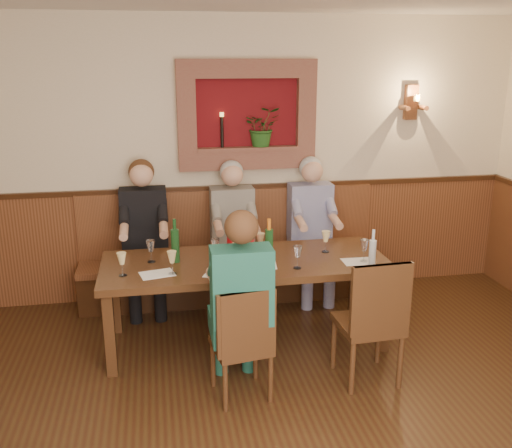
{
  "coord_description": "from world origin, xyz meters",
  "views": [
    {
      "loc": [
        -0.71,
        -2.62,
        2.41
      ],
      "look_at": [
        0.1,
        1.9,
        1.05
      ],
      "focal_mm": 40.0,
      "sensor_mm": 36.0,
      "label": 1
    }
  ],
  "objects_px": {
    "person_bench_left": "(146,250)",
    "chair_near_right": "(368,344)",
    "dining_table": "(245,269)",
    "bench": "(231,268)",
    "chair_near_left": "(242,364)",
    "person_bench_mid": "(234,246)",
    "wine_bottle_green_b": "(175,245)",
    "spittoon_bucket": "(241,245)",
    "person_bench_right": "(311,241)",
    "wine_bottle_green_a": "(269,245)",
    "water_bottle": "(372,253)",
    "person_chair_front": "(240,319)"
  },
  "relations": [
    {
      "from": "person_bench_left",
      "to": "wine_bottle_green_a",
      "type": "relative_size",
      "value": 3.84
    },
    {
      "from": "wine_bottle_green_b",
      "to": "bench",
      "type": "bearing_deg",
      "value": 56.52
    },
    {
      "from": "person_bench_left",
      "to": "chair_near_right",
      "type": "bearing_deg",
      "value": -44.1
    },
    {
      "from": "dining_table",
      "to": "wine_bottle_green_a",
      "type": "height_order",
      "value": "wine_bottle_green_a"
    },
    {
      "from": "person_bench_mid",
      "to": "person_chair_front",
      "type": "xyz_separation_m",
      "value": [
        -0.18,
        -1.61,
        -0.0
      ]
    },
    {
      "from": "person_bench_left",
      "to": "wine_bottle_green_b",
      "type": "relative_size",
      "value": 3.96
    },
    {
      "from": "spittoon_bucket",
      "to": "wine_bottle_green_b",
      "type": "relative_size",
      "value": 0.71
    },
    {
      "from": "person_bench_right",
      "to": "person_chair_front",
      "type": "distance_m",
      "value": 1.89
    },
    {
      "from": "chair_near_left",
      "to": "wine_bottle_green_b",
      "type": "height_order",
      "value": "wine_bottle_green_b"
    },
    {
      "from": "dining_table",
      "to": "wine_bottle_green_b",
      "type": "bearing_deg",
      "value": 173.31
    },
    {
      "from": "dining_table",
      "to": "person_bench_left",
      "type": "bearing_deg",
      "value": 135.21
    },
    {
      "from": "person_bench_left",
      "to": "person_bench_mid",
      "type": "bearing_deg",
      "value": 0.08
    },
    {
      "from": "person_chair_front",
      "to": "spittoon_bucket",
      "type": "bearing_deg",
      "value": 80.83
    },
    {
      "from": "dining_table",
      "to": "person_chair_front",
      "type": "bearing_deg",
      "value": -102.02
    },
    {
      "from": "person_bench_left",
      "to": "wine_bottle_green_a",
      "type": "bearing_deg",
      "value": -42.61
    },
    {
      "from": "dining_table",
      "to": "wine_bottle_green_a",
      "type": "xyz_separation_m",
      "value": [
        0.18,
        -0.11,
        0.23
      ]
    },
    {
      "from": "dining_table",
      "to": "person_bench_mid",
      "type": "distance_m",
      "value": 0.84
    },
    {
      "from": "chair_near_right",
      "to": "person_bench_mid",
      "type": "xyz_separation_m",
      "value": [
        -0.8,
        1.61,
        0.3
      ]
    },
    {
      "from": "chair_near_left",
      "to": "chair_near_right",
      "type": "relative_size",
      "value": 0.88
    },
    {
      "from": "dining_table",
      "to": "person_chair_front",
      "type": "height_order",
      "value": "person_chair_front"
    },
    {
      "from": "chair_near_right",
      "to": "spittoon_bucket",
      "type": "distance_m",
      "value": 1.31
    },
    {
      "from": "chair_near_left",
      "to": "wine_bottle_green_b",
      "type": "relative_size",
      "value": 2.39
    },
    {
      "from": "person_bench_right",
      "to": "wine_bottle_green_b",
      "type": "relative_size",
      "value": 3.89
    },
    {
      "from": "chair_near_left",
      "to": "person_bench_mid",
      "type": "distance_m",
      "value": 1.71
    },
    {
      "from": "chair_near_right",
      "to": "wine_bottle_green_a",
      "type": "bearing_deg",
      "value": 130.85
    },
    {
      "from": "chair_near_right",
      "to": "person_bench_mid",
      "type": "height_order",
      "value": "person_bench_mid"
    },
    {
      "from": "wine_bottle_green_b",
      "to": "chair_near_right",
      "type": "bearing_deg",
      "value": -31.05
    },
    {
      "from": "chair_near_left",
      "to": "spittoon_bucket",
      "type": "relative_size",
      "value": 3.38
    },
    {
      "from": "dining_table",
      "to": "water_bottle",
      "type": "bearing_deg",
      "value": -19.85
    },
    {
      "from": "person_chair_front",
      "to": "wine_bottle_green_b",
      "type": "xyz_separation_m",
      "value": [
        -0.41,
        0.85,
        0.31
      ]
    },
    {
      "from": "chair_near_left",
      "to": "person_bench_mid",
      "type": "bearing_deg",
      "value": 75.14
    },
    {
      "from": "spittoon_bucket",
      "to": "person_bench_left",
      "type": "bearing_deg",
      "value": 134.7
    },
    {
      "from": "dining_table",
      "to": "person_bench_mid",
      "type": "height_order",
      "value": "person_bench_mid"
    },
    {
      "from": "wine_bottle_green_a",
      "to": "person_bench_left",
      "type": "bearing_deg",
      "value": 137.39
    },
    {
      "from": "person_bench_right",
      "to": "wine_bottle_green_b",
      "type": "xyz_separation_m",
      "value": [
        -1.39,
        -0.77,
        0.3
      ]
    },
    {
      "from": "person_chair_front",
      "to": "wine_bottle_green_b",
      "type": "bearing_deg",
      "value": 116.07
    },
    {
      "from": "chair_near_right",
      "to": "wine_bottle_green_a",
      "type": "height_order",
      "value": "wine_bottle_green_a"
    },
    {
      "from": "dining_table",
      "to": "chair_near_right",
      "type": "bearing_deg",
      "value": -43.37
    },
    {
      "from": "spittoon_bucket",
      "to": "wine_bottle_green_b",
      "type": "bearing_deg",
      "value": 175.12
    },
    {
      "from": "chair_near_left",
      "to": "chair_near_right",
      "type": "height_order",
      "value": "chair_near_right"
    },
    {
      "from": "chair_near_right",
      "to": "person_bench_right",
      "type": "distance_m",
      "value": 1.64
    },
    {
      "from": "dining_table",
      "to": "bench",
      "type": "height_order",
      "value": "bench"
    },
    {
      "from": "chair_near_left",
      "to": "person_bench_right",
      "type": "bearing_deg",
      "value": 50.88
    },
    {
      "from": "chair_near_right",
      "to": "person_bench_right",
      "type": "xyz_separation_m",
      "value": [
        -0.0,
        1.61,
        0.31
      ]
    },
    {
      "from": "person_bench_left",
      "to": "person_chair_front",
      "type": "height_order",
      "value": "person_bench_left"
    },
    {
      "from": "bench",
      "to": "water_bottle",
      "type": "distance_m",
      "value": 1.72
    },
    {
      "from": "spittoon_bucket",
      "to": "water_bottle",
      "type": "distance_m",
      "value": 1.09
    },
    {
      "from": "chair_near_left",
      "to": "person_bench_left",
      "type": "xyz_separation_m",
      "value": [
        -0.68,
        1.66,
        0.35
      ]
    },
    {
      "from": "wine_bottle_green_b",
      "to": "person_bench_right",
      "type": "bearing_deg",
      "value": 28.89
    },
    {
      "from": "water_bottle",
      "to": "person_chair_front",
      "type": "bearing_deg",
      "value": -159.83
    }
  ]
}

